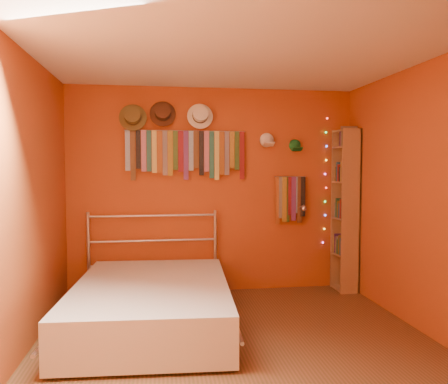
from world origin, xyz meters
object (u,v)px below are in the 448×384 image
reading_lamp (303,208)px  bookshelf (348,209)px  bed (152,303)px  tie_rack (186,151)px

reading_lamp → bookshelf: bookshelf is taller
reading_lamp → bookshelf: (0.58, -0.01, -0.02)m
bed → bookshelf: bearing=24.9°
tie_rack → bed: tie_rack is taller
reading_lamp → bookshelf: size_ratio=0.13×
reading_lamp → bookshelf: 0.58m
tie_rack → reading_lamp: 1.58m
tie_rack → bookshelf: 2.12m
tie_rack → bookshelf: bearing=-4.4°
tie_rack → bed: 1.89m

